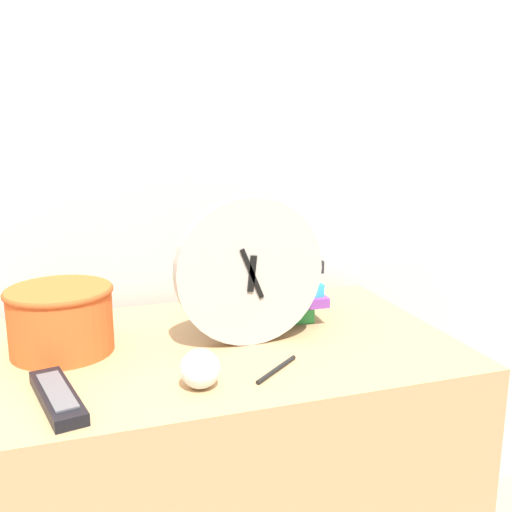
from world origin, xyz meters
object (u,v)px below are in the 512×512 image
desk_clock (249,272)px  crumpled_paper_ball (200,369)px  basket (61,317)px  pen (277,369)px  tv_remote (57,397)px  book_stack (264,286)px

desk_clock → crumpled_paper_ball: (-0.14, -0.16, -0.11)m
basket → pen: 0.42m
desk_clock → tv_remote: desk_clock is taller
basket → tv_remote: size_ratio=0.99×
book_stack → basket: (-0.43, -0.06, -0.01)m
book_stack → tv_remote: (-0.44, -0.28, -0.06)m
tv_remote → basket: bearing=86.9°
book_stack → basket: size_ratio=1.23×
crumpled_paper_ball → book_stack: bearing=54.0°
basket → pen: bearing=-31.2°
desk_clock → basket: bearing=168.7°
basket → tv_remote: basket is taller
tv_remote → crumpled_paper_ball: (0.23, -0.02, 0.02)m
desk_clock → book_stack: desk_clock is taller
crumpled_paper_ball → tv_remote: bearing=175.7°
desk_clock → book_stack: 0.17m
desk_clock → book_stack: bearing=59.8°
desk_clock → basket: desk_clock is taller
tv_remote → book_stack: bearing=32.2°
desk_clock → basket: size_ratio=1.45×
book_stack → tv_remote: book_stack is taller
pen → crumpled_paper_ball: bearing=-172.2°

